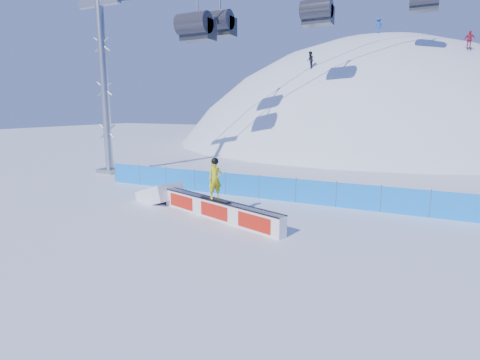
% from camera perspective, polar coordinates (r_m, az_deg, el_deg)
% --- Properties ---
extents(ground, '(160.00, 160.00, 0.00)m').
position_cam_1_polar(ground, '(15.35, -0.37, -6.74)').
color(ground, white).
rests_on(ground, ground).
extents(snow_hill, '(64.00, 64.00, 64.00)m').
position_cam_1_polar(snow_hill, '(59.90, 18.39, -11.93)').
color(snow_hill, white).
rests_on(snow_hill, ground).
extents(safety_fence, '(22.05, 0.05, 1.30)m').
position_cam_1_polar(safety_fence, '(19.19, 5.67, -1.34)').
color(safety_fence, '#0E7DF6').
rests_on(safety_fence, ground).
extents(rail_box, '(6.82, 2.71, 0.84)m').
position_cam_1_polar(rail_box, '(15.94, -3.40, -4.53)').
color(rail_box, white).
rests_on(rail_box, ground).
extents(snow_ramp, '(2.72, 2.16, 1.48)m').
position_cam_1_polar(snow_ramp, '(19.44, -12.06, -3.19)').
color(snow_ramp, white).
rests_on(snow_ramp, ground).
extents(snowboarder, '(1.72, 0.84, 1.78)m').
position_cam_1_polar(snowboarder, '(15.75, -3.82, 0.16)').
color(snowboarder, black).
rests_on(snowboarder, rail_box).
extents(distant_skiers, '(17.70, 12.17, 8.25)m').
position_cam_1_polar(distant_skiers, '(43.46, 23.45, 18.35)').
color(distant_skiers, black).
rests_on(distant_skiers, ground).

